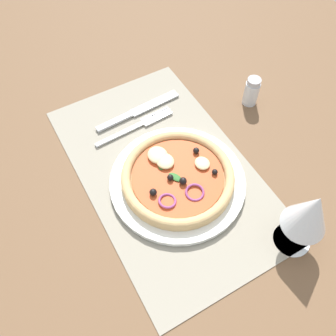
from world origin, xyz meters
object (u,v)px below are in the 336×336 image
Objects in this scene: fork at (138,125)px; knife at (139,110)px; pepper_shaker at (252,92)px; plate at (178,181)px; pizza at (177,176)px; wine_glass at (310,213)px.

knife is (-3.67, 2.01, 0.03)cm from fork.
fork is 4.18cm from knife.
fork is 2.69× the size of pepper_shaker.
pizza is at bearing -177.44° from plate.
plate is 1.72× the size of wine_glass.
pizza is at bearing -149.72° from wine_glass.
knife is at bearing 58.14° from fork.
wine_glass reaches higher than pizza.
knife is (-19.92, 1.97, -0.29)cm from plate.
knife is (-19.84, 1.97, -1.92)cm from pizza.
knife reaches higher than fork.
plate is 1.28× the size of knife.
plate is at bearing -99.02° from knife.
pizza is 1.05× the size of knife.
pizza is 1.17× the size of fork.
pepper_shaker reaches higher than pizza.
plate is 16.26cm from fork.
pepper_shaker is at bearing -25.64° from knife.
fork is at bearing -162.18° from wine_glass.
pizza is 3.15× the size of pepper_shaker.
pepper_shaker is at bearing -16.01° from fork.
wine_glass is (35.84, 11.53, 9.65)cm from fork.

